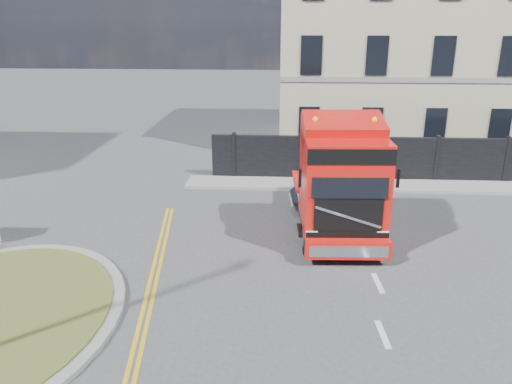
{
  "coord_description": "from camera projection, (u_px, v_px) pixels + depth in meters",
  "views": [
    {
      "loc": [
        0.32,
        -12.8,
        6.93
      ],
      "look_at": [
        -0.58,
        1.91,
        1.8
      ],
      "focal_mm": 35.0,
      "sensor_mm": 36.0,
      "label": 1
    }
  ],
  "objects": [
    {
      "name": "ground",
      "position": [
        272.0,
        273.0,
        14.36
      ],
      "size": [
        120.0,
        120.0,
        0.0
      ],
      "primitive_type": "plane",
      "color": "#424244",
      "rests_on": "ground"
    },
    {
      "name": "hoarding_fence",
      "position": [
        426.0,
        160.0,
        22.14
      ],
      "size": [
        18.8,
        0.25,
        2.0
      ],
      "color": "black",
      "rests_on": "ground"
    },
    {
      "name": "georgian_building",
      "position": [
        390.0,
        41.0,
        27.67
      ],
      "size": [
        12.3,
        10.3,
        12.8
      ],
      "color": "#BBB494",
      "rests_on": "ground"
    },
    {
      "name": "pavement_far",
      "position": [
        416.0,
        186.0,
        21.63
      ],
      "size": [
        20.0,
        1.6,
        0.12
      ],
      "primitive_type": "cube",
      "color": "gray",
      "rests_on": "ground"
    },
    {
      "name": "truck",
      "position": [
        339.0,
        185.0,
        16.3
      ],
      "size": [
        2.8,
        6.8,
        4.01
      ],
      "rotation": [
        0.0,
        0.0,
        0.05
      ],
      "color": "black",
      "rests_on": "ground"
    }
  ]
}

